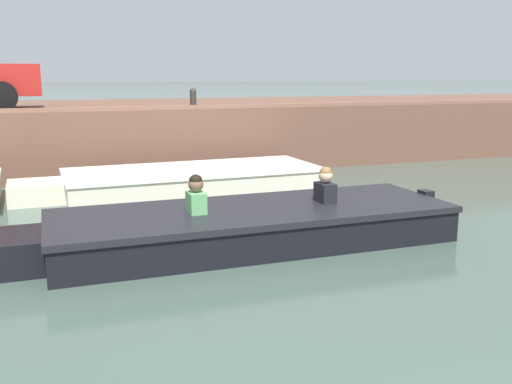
# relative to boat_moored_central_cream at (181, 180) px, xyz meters

# --- Properties ---
(ground_plane) EXTENTS (400.00, 400.00, 0.00)m
(ground_plane) POSITION_rel_boat_moored_central_cream_xyz_m (-0.33, -4.08, -0.21)
(ground_plane) COLOR #42564C
(far_quay_wall) EXTENTS (60.00, 6.00, 1.44)m
(far_quay_wall) POSITION_rel_boat_moored_central_cream_xyz_m (-0.33, 4.53, 0.51)
(far_quay_wall) COLOR brown
(far_quay_wall) RESTS_ON ground
(far_wall_coping) EXTENTS (60.00, 0.24, 0.08)m
(far_wall_coping) POSITION_rel_boat_moored_central_cream_xyz_m (-0.33, 1.65, 1.27)
(far_wall_coping) COLOR brown
(far_wall_coping) RESTS_ON far_quay_wall
(boat_moored_central_cream) EXTENTS (5.67, 1.91, 0.43)m
(boat_moored_central_cream) POSITION_rel_boat_moored_central_cream_xyz_m (0.00, 0.00, 0.00)
(boat_moored_central_cream) COLOR silver
(boat_moored_central_cream) RESTS_ON ground
(motorboat_passing) EXTENTS (6.31, 1.76, 0.96)m
(motorboat_passing) POSITION_rel_boat_moored_central_cream_xyz_m (-0.13, -3.72, 0.03)
(motorboat_passing) COLOR black
(motorboat_passing) RESTS_ON ground
(mooring_bollard_mid) EXTENTS (0.15, 0.15, 0.44)m
(mooring_bollard_mid) POSITION_rel_boat_moored_central_cream_xyz_m (0.71, 1.78, 1.47)
(mooring_bollard_mid) COLOR #2D2B28
(mooring_bollard_mid) RESTS_ON far_quay_wall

